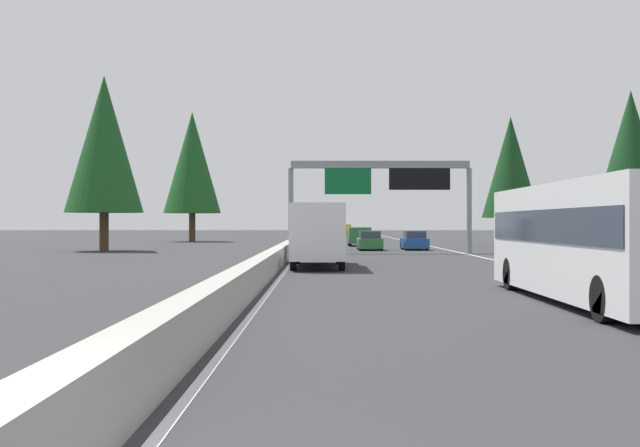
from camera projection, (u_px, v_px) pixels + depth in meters
name	position (u px, v px, depth m)	size (l,w,h in m)	color
ground_plane	(300.00, 248.00, 65.51)	(320.00, 320.00, 0.00)	#2D2D30
median_barrier	(302.00, 238.00, 85.51)	(180.00, 0.56, 0.90)	#9E9B93
shoulder_stripe_right	(422.00, 245.00, 75.48)	(160.00, 0.16, 0.01)	silver
shoulder_stripe_median	(305.00, 245.00, 75.51)	(160.00, 0.16, 0.01)	silver
sign_gantry_overhead	(383.00, 180.00, 54.14)	(0.50, 12.68, 6.36)	gray
bus_far_right	(591.00, 237.00, 20.39)	(11.50, 2.55, 3.10)	white
box_truck_distant_a	(318.00, 233.00, 36.99)	(8.50, 2.40, 2.95)	white
sedan_near_right	(414.00, 241.00, 60.89)	(4.40, 1.80, 1.47)	#1E4793
pickup_mid_center	(345.00, 231.00, 120.11)	(5.60, 2.00, 1.86)	#AD931E
sedan_far_center	(370.00, 241.00, 60.27)	(4.40, 1.80, 1.47)	#2D6B38
sedan_near_center	(320.00, 231.00, 131.31)	(4.40, 1.80, 1.47)	silver
minivan_distant_b	(359.00, 235.00, 71.26)	(5.00, 1.95, 1.69)	#2D6B38
conifer_right_near	(631.00, 157.00, 42.75)	(4.10, 4.10, 9.32)	#4C3823
conifer_right_mid	(511.00, 167.00, 70.35)	(5.12, 5.12, 11.64)	#4C3823
conifer_left_near	(104.00, 144.00, 57.87)	(5.71, 5.71, 12.98)	#4C3823
conifer_left_mid	(192.00, 163.00, 87.52)	(6.37, 6.37, 14.48)	#4C3823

